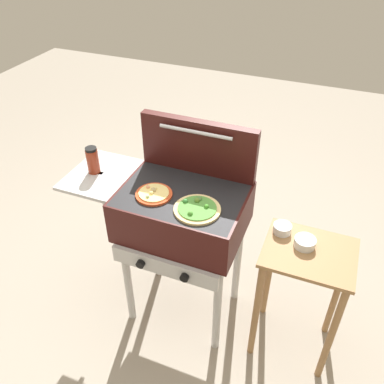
{
  "coord_description": "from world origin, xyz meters",
  "views": [
    {
      "loc": [
        0.65,
        -1.5,
        2.13
      ],
      "look_at": [
        0.05,
        0.0,
        0.92
      ],
      "focal_mm": 38.0,
      "sensor_mm": 36.0,
      "label": 1
    }
  ],
  "objects": [
    {
      "name": "prep_table",
      "position": [
        0.66,
        0.0,
        0.53
      ],
      "size": [
        0.44,
        0.36,
        0.73
      ],
      "color": "olive",
      "rests_on": "ground_plane"
    },
    {
      "name": "topping_bowl_near",
      "position": [
        0.63,
        0.03,
        0.75
      ],
      "size": [
        0.1,
        0.1,
        0.04
      ],
      "color": "silver",
      "rests_on": "prep_table"
    },
    {
      "name": "sauce_jar",
      "position": [
        -0.52,
        0.0,
        0.97
      ],
      "size": [
        0.06,
        0.06,
        0.15
      ],
      "color": "maroon",
      "rests_on": "grill"
    },
    {
      "name": "grill",
      "position": [
        -0.01,
        -0.0,
        0.76
      ],
      "size": [
        0.96,
        0.53,
        0.9
      ],
      "color": "#38110F",
      "rests_on": "ground_plane"
    },
    {
      "name": "grill_lid_open",
      "position": [
        0.0,
        0.21,
        1.05
      ],
      "size": [
        0.63,
        0.08,
        0.3
      ],
      "color": "#38110F",
      "rests_on": "grill"
    },
    {
      "name": "topping_bowl_far",
      "position": [
        0.51,
        0.09,
        0.75
      ],
      "size": [
        0.09,
        0.09,
        0.04
      ],
      "color": "silver",
      "rests_on": "prep_table"
    },
    {
      "name": "ground_plane",
      "position": [
        0.0,
        0.0,
        0.0
      ],
      "size": [
        8.0,
        8.0,
        0.0
      ],
      "primitive_type": "plane",
      "color": "gray"
    },
    {
      "name": "pizza_cheese",
      "position": [
        -0.13,
        -0.07,
        0.91
      ],
      "size": [
        0.19,
        0.19,
        0.04
      ],
      "color": "#C64723",
      "rests_on": "grill"
    },
    {
      "name": "pizza_veggie",
      "position": [
        0.12,
        -0.1,
        0.91
      ],
      "size": [
        0.23,
        0.23,
        0.04
      ],
      "color": "#E0C17F",
      "rests_on": "grill"
    }
  ]
}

